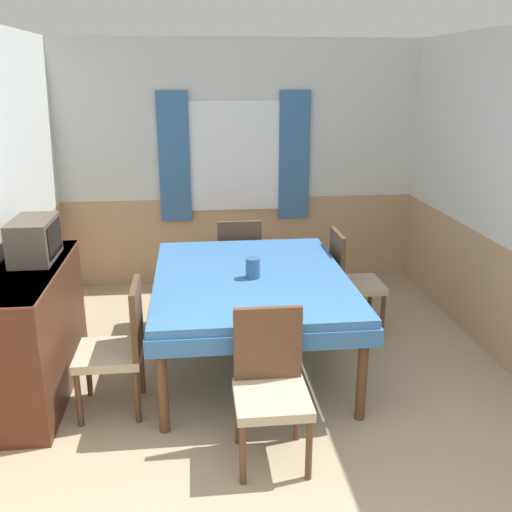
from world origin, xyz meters
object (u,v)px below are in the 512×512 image
chair_right_far (350,278)px  tv (34,240)px  chair_left_near (119,344)px  sideboard (35,331)px  dining_table (251,286)px  chair_head_window (239,261)px  vase (253,268)px  chair_head_near (270,383)px

chair_right_far → tv: bearing=-75.9°
chair_left_near → chair_right_far: size_ratio=1.00×
sideboard → tv: 0.66m
tv → dining_table: bearing=2.8°
chair_left_near → chair_head_window: bearing=-29.0°
vase → sideboard: bearing=-172.7°
chair_head_window → vase: chair_head_window is taller
chair_left_near → chair_right_far: bearing=-59.7°
sideboard → vase: sideboard is taller
dining_table → vase: size_ratio=12.35×
chair_right_far → sideboard: 2.67m
chair_head_window → sideboard: 2.14m
chair_head_near → vase: size_ratio=5.90×
chair_right_far → tv: size_ratio=1.92×
sideboard → chair_head_window: bearing=42.4°
tv → vase: 1.60m
chair_head_window → vase: bearing=-89.5°
dining_table → tv: (-1.56, -0.08, 0.45)m
chair_left_near → chair_head_near: bearing=-122.6°
chair_left_near → vase: 1.14m
chair_right_far → chair_head_window: 1.13m
sideboard → vase: (1.59, 0.20, 0.35)m
tv → chair_right_far: bearing=14.1°
chair_right_far → chair_head_near: (-0.96, -1.73, 0.00)m
chair_head_window → tv: size_ratio=1.92×
chair_left_near → chair_right_far: (1.91, 1.12, 0.00)m
chair_left_near → sideboard: size_ratio=0.65×
chair_head_window → chair_head_near: bearing=-90.0°
chair_head_window → chair_head_near: (0.00, -2.34, 0.00)m
chair_left_near → dining_table: bearing=-59.7°
chair_head_near → tv: (-1.56, 1.09, 0.62)m
chair_right_far → vase: chair_right_far is taller
chair_right_far → chair_left_near: bearing=-59.7°
chair_right_far → vase: size_ratio=5.90×
chair_head_near → sideboard: 1.82m
chair_left_near → chair_head_near: same height
chair_head_near → tv: tv is taller
dining_table → vase: bearing=-81.7°
chair_left_near → tv: bearing=51.5°
vase → chair_left_near: bearing=-153.4°
chair_head_near → dining_table: bearing=-90.0°
tv → sideboard: bearing=-95.7°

